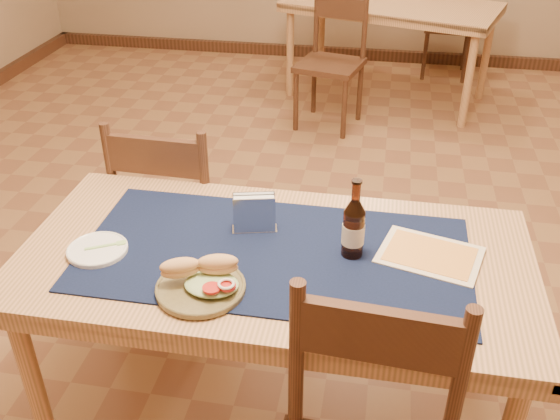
% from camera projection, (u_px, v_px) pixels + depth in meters
% --- Properties ---
extents(main_table, '(1.60, 0.80, 0.75)m').
position_uv_depth(main_table, '(274.00, 275.00, 1.98)').
color(main_table, tan).
rests_on(main_table, ground).
extents(placemat, '(1.20, 0.60, 0.01)m').
position_uv_depth(placemat, '(274.00, 253.00, 1.94)').
color(placemat, '#0E1535').
rests_on(placemat, main_table).
extents(baseboard, '(6.00, 7.00, 0.10)m').
position_uv_depth(baseboard, '(306.00, 277.00, 2.98)').
color(baseboard, '#462719').
rests_on(baseboard, ground).
extents(back_table, '(1.72, 1.20, 0.75)m').
position_uv_depth(back_table, '(391.00, 13.00, 4.75)').
color(back_table, tan).
rests_on(back_table, ground).
extents(chair_main_far, '(0.45, 0.45, 0.95)m').
position_uv_depth(chair_main_far, '(177.00, 212.00, 2.63)').
color(chair_main_far, '#462719').
rests_on(chair_main_far, ground).
extents(chair_back_near, '(0.51, 0.51, 0.91)m').
position_uv_depth(chair_back_near, '(332.00, 60.00, 4.40)').
color(chair_back_near, '#462719').
rests_on(chair_back_near, ground).
extents(chair_back_far, '(0.42, 0.42, 0.86)m').
position_uv_depth(chair_back_far, '(449.00, 25.00, 5.28)').
color(chair_back_far, '#462719').
rests_on(chair_back_far, ground).
extents(sandwich_plate, '(0.26, 0.26, 0.10)m').
position_uv_depth(sandwich_plate, '(203.00, 282.00, 1.77)').
color(sandwich_plate, brown).
rests_on(sandwich_plate, placemat).
extents(side_plate, '(0.19, 0.19, 0.02)m').
position_uv_depth(side_plate, '(97.00, 249.00, 1.94)').
color(side_plate, white).
rests_on(side_plate, placemat).
extents(fork, '(0.12, 0.07, 0.00)m').
position_uv_depth(fork, '(109.00, 245.00, 1.95)').
color(fork, '#97CA6F').
rests_on(fork, side_plate).
extents(beer_bottle, '(0.07, 0.07, 0.26)m').
position_uv_depth(beer_bottle, '(353.00, 228.00, 1.88)').
color(beer_bottle, '#431C0C').
rests_on(beer_bottle, placemat).
extents(napkin_holder, '(0.15, 0.09, 0.13)m').
position_uv_depth(napkin_holder, '(254.00, 214.00, 2.02)').
color(napkin_holder, silver).
rests_on(napkin_holder, placemat).
extents(menu_card, '(0.35, 0.29, 0.01)m').
position_uv_depth(menu_card, '(430.00, 255.00, 1.92)').
color(menu_card, beige).
rests_on(menu_card, placemat).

